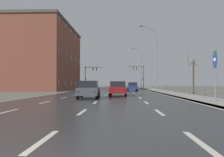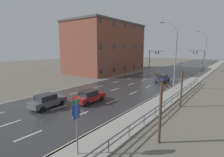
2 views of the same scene
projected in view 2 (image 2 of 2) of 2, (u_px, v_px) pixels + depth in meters
name	position (u px, v px, depth m)	size (l,w,h in m)	color
ground_plane	(159.00, 75.00, 43.14)	(160.00, 160.00, 0.12)	#666056
road_asphalt_strip	(174.00, 70.00, 52.60)	(14.00, 120.00, 0.03)	#303033
sidewalk_right	(205.00, 72.00, 47.65)	(3.00, 120.00, 0.12)	gray
guardrail	(165.00, 104.00, 18.79)	(0.07, 35.09, 1.00)	#515459
street_lamp_midground	(174.00, 57.00, 27.73)	(2.87, 0.24, 10.93)	slate
street_lamp_distant	(205.00, 52.00, 50.44)	(2.80, 0.24, 11.67)	slate
highway_sign	(76.00, 120.00, 10.43)	(0.09, 0.68, 3.67)	slate
traffic_signal_right	(200.00, 57.00, 48.08)	(4.30, 0.36, 6.23)	#38383A
traffic_signal_left	(153.00, 56.00, 55.40)	(4.76, 0.36, 6.03)	#38383A
car_near_right	(89.00, 96.00, 21.28)	(1.88, 4.12, 1.57)	maroon
car_far_left	(47.00, 101.00, 19.49)	(1.96, 4.17, 1.57)	#474C51
car_mid_centre	(162.00, 78.00, 34.36)	(1.91, 4.14, 1.57)	navy
brick_building	(106.00, 48.00, 49.39)	(13.15, 22.71, 13.70)	brown
bare_tree_near	(160.00, 109.00, 11.83)	(1.19, 0.87, 5.14)	#423328
bare_tree_mid	(181.00, 87.00, 19.51)	(1.38, 1.27, 5.13)	#423328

